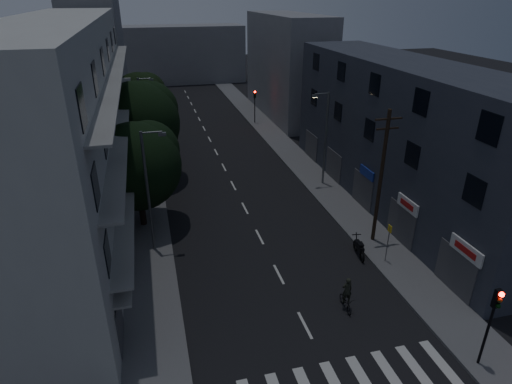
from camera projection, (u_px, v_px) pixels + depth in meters
name	position (u px, v px, depth m)	size (l,w,h in m)	color
ground	(223.00, 165.00, 42.02)	(160.00, 160.00, 0.00)	black
sidewalk_left	(145.00, 172.00, 40.29)	(3.00, 90.00, 0.15)	#565659
sidewalk_right	(295.00, 158.00, 43.69)	(3.00, 90.00, 0.15)	#565659
lane_markings	(213.00, 145.00, 47.50)	(0.15, 60.50, 0.01)	beige
building_left	(71.00, 124.00, 30.20)	(7.00, 36.00, 14.00)	#A9A9A4
building_right	(401.00, 135.00, 32.77)	(6.19, 28.00, 11.00)	#2C303B
building_far_left	(99.00, 55.00, 56.07)	(6.00, 20.00, 16.00)	slate
building_far_right	(287.00, 66.00, 56.89)	(6.00, 20.00, 13.00)	slate
building_far_end	(178.00, 54.00, 79.36)	(24.00, 8.00, 10.00)	slate
tree_near	(137.00, 163.00, 29.19)	(6.13, 6.13, 7.56)	black
tree_mid	(139.00, 120.00, 36.29)	(7.09, 7.09, 8.72)	black
tree_far	(140.00, 98.00, 47.52)	(6.02, 6.02, 7.44)	black
traffic_signal_near	(494.00, 312.00, 18.18)	(0.28, 0.37, 4.10)	black
traffic_signal_far_right	(255.00, 100.00, 54.05)	(0.28, 0.37, 4.10)	black
traffic_signal_far_left	(147.00, 106.00, 51.12)	(0.28, 0.37, 4.10)	black
street_lamp_left_near	(149.00, 187.00, 26.23)	(1.51, 0.25, 8.00)	#515457
street_lamp_right	(325.00, 134.00, 35.92)	(1.51, 0.25, 8.00)	slate
street_lamp_left_far	(143.00, 115.00, 41.68)	(1.51, 0.25, 8.00)	slate
utility_pole	(381.00, 175.00, 27.21)	(1.80, 0.24, 9.00)	black
bus_stop_sign	(389.00, 237.00, 26.12)	(0.06, 0.35, 2.52)	#595B60
motorcycle	(359.00, 248.00, 27.44)	(0.63, 2.07, 1.33)	black
cyclist	(346.00, 298.00, 22.77)	(0.62, 1.57, 1.96)	black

